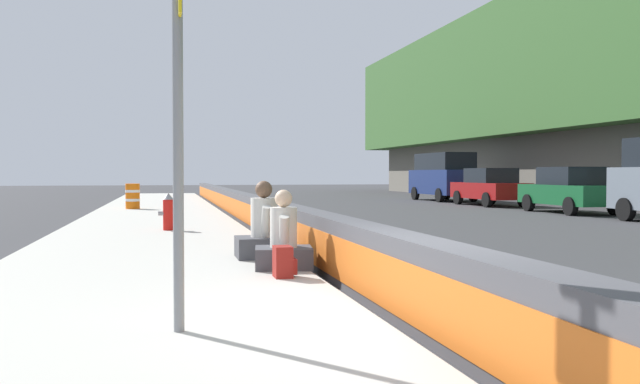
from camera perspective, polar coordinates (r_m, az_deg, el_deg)
ground_plane at (r=6.46m, az=8.92°, el=-11.55°), size 160.00×160.00×0.00m
sidewalk_strip at (r=6.00m, az=-15.79°, el=-11.93°), size 80.00×4.40×0.14m
jersey_barrier at (r=6.38m, az=8.91°, el=-7.84°), size 76.00×0.45×0.85m
route_sign_post at (r=5.73m, az=-12.05°, el=9.02°), size 0.44×0.09×3.60m
fire_hydrant at (r=15.95m, az=-12.87°, el=-1.60°), size 0.26×0.46×0.88m
seated_person_foreground at (r=9.35m, az=-3.14°, el=-4.44°), size 0.77×0.88×1.10m
seated_person_middle at (r=10.57m, az=-4.83°, el=-3.56°), size 0.77×0.87×1.21m
backpack at (r=8.56m, az=-3.13°, el=-6.02°), size 0.32×0.28×0.40m
construction_barrel at (r=25.95m, az=-15.76°, el=-0.34°), size 0.54×0.54×0.95m
parked_car_fourth at (r=26.30m, az=20.63°, el=0.18°), size 4.55×2.05×1.71m
parked_car_midline at (r=31.31m, az=14.34°, el=0.44°), size 4.52×1.98×1.71m
parked_car_far at (r=36.34m, az=10.54°, el=1.39°), size 5.13×2.17×2.56m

